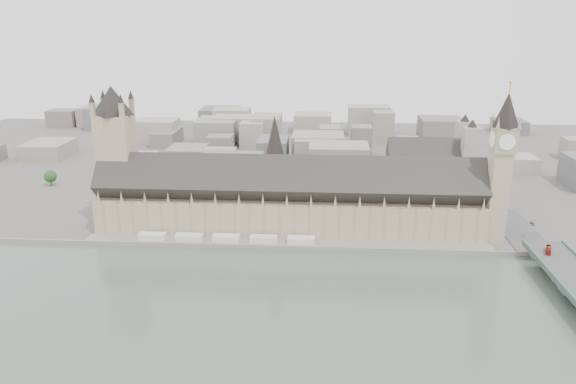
# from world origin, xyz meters

# --- Properties ---
(ground) EXTENTS (900.00, 900.00, 0.00)m
(ground) POSITION_xyz_m (0.00, 0.00, 0.00)
(ground) COLOR #595651
(ground) RESTS_ON ground
(embankment_wall) EXTENTS (600.00, 1.50, 3.00)m
(embankment_wall) POSITION_xyz_m (0.00, -15.00, 1.50)
(embankment_wall) COLOR slate
(embankment_wall) RESTS_ON ground
(river_terrace) EXTENTS (270.00, 15.00, 2.00)m
(river_terrace) POSITION_xyz_m (0.00, -7.50, 1.00)
(river_terrace) COLOR slate
(river_terrace) RESTS_ON ground
(terrace_tents) EXTENTS (118.00, 7.00, 4.00)m
(terrace_tents) POSITION_xyz_m (-40.00, -7.00, 4.00)
(terrace_tents) COLOR silver
(terrace_tents) RESTS_ON river_terrace
(palace_of_westminster) EXTENTS (265.00, 40.73, 55.44)m
(palace_of_westminster) POSITION_xyz_m (0.00, 19.70, 22.71)
(palace_of_westminster) COLOR tan
(palace_of_westminster) RESTS_ON ground
(elizabeth_tower) EXTENTS (17.00, 17.00, 107.50)m
(elizabeth_tower) POSITION_xyz_m (138.00, 8.00, 58.09)
(elizabeth_tower) COLOR tan
(elizabeth_tower) RESTS_ON ground
(victoria_tower) EXTENTS (30.00, 30.00, 100.00)m
(victoria_tower) POSITION_xyz_m (-122.00, 26.00, 55.20)
(victoria_tower) COLOR tan
(victoria_tower) RESTS_ON ground
(central_tower) EXTENTS (13.00, 13.00, 48.00)m
(central_tower) POSITION_xyz_m (-10.00, 26.00, 57.92)
(central_tower) COLOR gray
(central_tower) RESTS_ON ground
(westminster_abbey) EXTENTS (68.00, 36.00, 64.00)m
(westminster_abbey) POSITION_xyz_m (110.92, 95.00, 25.08)
(westminster_abbey) COLOR gray
(westminster_abbey) RESTS_ON ground
(city_skyline_inland) EXTENTS (720.00, 360.00, 38.00)m
(city_skyline_inland) POSITION_xyz_m (0.00, 245.00, 19.00)
(city_skyline_inland) COLOR gray
(city_skyline_inland) RESTS_ON ground
(park_trees) EXTENTS (110.00, 30.00, 15.00)m
(park_trees) POSITION_xyz_m (-10.00, 60.00, 7.50)
(park_trees) COLOR #214418
(park_trees) RESTS_ON ground
(red_bus_north) EXTENTS (6.56, 11.53, 3.16)m
(red_bus_north) POSITION_xyz_m (158.95, -31.80, 11.83)
(red_bus_north) COLOR maroon
(red_bus_north) RESTS_ON westminster_bridge
(car_approach) EXTENTS (2.52, 5.57, 1.58)m
(car_approach) POSITION_xyz_m (165.80, 15.31, 11.04)
(car_approach) COLOR gray
(car_approach) RESTS_ON westminster_bridge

